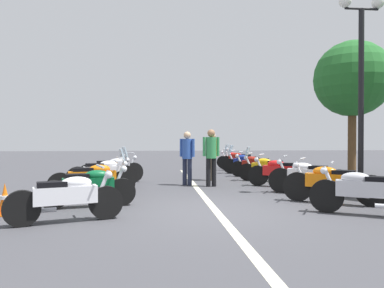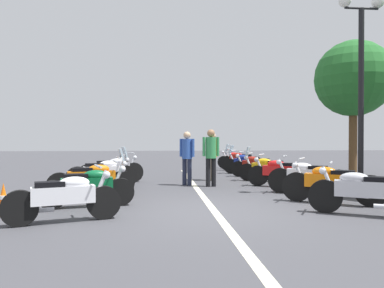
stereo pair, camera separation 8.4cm
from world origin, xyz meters
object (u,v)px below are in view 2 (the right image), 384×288
(motorcycle_right_row_1, at_px, (331,183))
(street_lamp_twin_globe, at_px, (361,60))
(motorcycle_left_row_0, at_px, (65,197))
(motorcycle_right_row_6, at_px, (246,163))
(motorcycle_left_row_1, at_px, (88,186))
(bystander_1, at_px, (211,153))
(motorcycle_right_row_0, at_px, (363,191))
(motorcycle_right_row_3, at_px, (281,172))
(motorcycle_left_row_2, at_px, (93,178))
(motorcycle_right_row_2, at_px, (308,177))
(motorcycle_left_row_4, at_px, (112,169))
(motorcycle_right_row_7, at_px, (241,160))
(motorcycle_right_row_5, at_px, (256,166))
(traffic_cone_1, at_px, (3,200))
(motorcycle_right_row_4, at_px, (268,168))
(motorcycle_left_row_3, at_px, (103,173))
(roadside_tree_1, at_px, (353,79))
(bystander_2, at_px, (187,154))
(motorcycle_right_row_8, at_px, (237,160))
(bystander_0, at_px, (213,152))

(motorcycle_right_row_1, bearing_deg, street_lamp_twin_globe, -106.27)
(motorcycle_left_row_0, distance_m, motorcycle_right_row_6, 9.95)
(motorcycle_right_row_6, height_order, street_lamp_twin_globe, street_lamp_twin_globe)
(motorcycle_left_row_1, xyz_separation_m, motorcycle_right_row_1, (-0.06, -5.35, 0.03))
(motorcycle_left_row_0, relative_size, bystander_1, 1.09)
(motorcycle_right_row_0, bearing_deg, motorcycle_right_row_3, -58.78)
(motorcycle_left_row_2, height_order, bystander_1, bystander_1)
(motorcycle_right_row_1, relative_size, motorcycle_right_row_6, 1.06)
(motorcycle_left_row_1, xyz_separation_m, motorcycle_right_row_2, (1.36, -5.42, 0.02))
(motorcycle_left_row_4, distance_m, motorcycle_right_row_7, 6.84)
(motorcycle_right_row_0, bearing_deg, motorcycle_right_row_5, -59.87)
(traffic_cone_1, bearing_deg, street_lamp_twin_globe, -77.70)
(motorcycle_left_row_1, bearing_deg, motorcycle_left_row_2, 83.26)
(motorcycle_right_row_4, distance_m, motorcycle_right_row_5, 1.46)
(street_lamp_twin_globe, distance_m, bystander_1, 4.85)
(motorcycle_left_row_2, bearing_deg, motorcycle_right_row_0, -41.10)
(motorcycle_left_row_3, distance_m, traffic_cone_1, 3.75)
(motorcycle_left_row_1, relative_size, street_lamp_twin_globe, 0.38)
(motorcycle_right_row_2, height_order, roadside_tree_1, roadside_tree_1)
(motorcycle_right_row_3, bearing_deg, motorcycle_right_row_4, -61.13)
(motorcycle_left_row_2, bearing_deg, motorcycle_left_row_0, -103.60)
(motorcycle_right_row_0, relative_size, bystander_1, 1.06)
(motorcycle_left_row_4, relative_size, motorcycle_right_row_7, 1.11)
(motorcycle_left_row_2, distance_m, motorcycle_right_row_2, 5.58)
(motorcycle_right_row_1, relative_size, traffic_cone_1, 3.17)
(motorcycle_left_row_3, bearing_deg, street_lamp_twin_globe, -31.43)
(motorcycle_right_row_5, relative_size, motorcycle_right_row_6, 1.02)
(motorcycle_left_row_3, distance_m, motorcycle_right_row_0, 6.88)
(motorcycle_right_row_4, xyz_separation_m, motorcycle_right_row_5, (1.46, 0.01, -0.01))
(motorcycle_right_row_0, relative_size, street_lamp_twin_globe, 0.36)
(traffic_cone_1, bearing_deg, bystander_2, -42.61)
(motorcycle_left_row_4, bearing_deg, motorcycle_right_row_3, -40.05)
(motorcycle_right_row_0, bearing_deg, motorcycle_right_row_8, -61.00)
(motorcycle_left_row_1, distance_m, bystander_1, 4.46)
(motorcycle_right_row_0, distance_m, motorcycle_right_row_8, 11.29)
(motorcycle_right_row_7, bearing_deg, motorcycle_right_row_6, 115.48)
(motorcycle_right_row_6, distance_m, motorcycle_right_row_7, 1.56)
(motorcycle_right_row_1, distance_m, traffic_cone_1, 6.84)
(bystander_0, height_order, roadside_tree_1, roadside_tree_1)
(motorcycle_left_row_2, relative_size, bystander_1, 1.21)
(motorcycle_right_row_8, distance_m, traffic_cone_1, 12.61)
(motorcycle_left_row_4, bearing_deg, bystander_0, -15.65)
(motorcycle_left_row_1, distance_m, motorcycle_right_row_4, 6.77)
(motorcycle_right_row_4, bearing_deg, motorcycle_right_row_8, -63.43)
(motorcycle_left_row_1, distance_m, motorcycle_right_row_7, 10.07)
(street_lamp_twin_globe, bearing_deg, bystander_2, 61.23)
(motorcycle_right_row_4, relative_size, roadside_tree_1, 0.36)
(motorcycle_left_row_0, relative_size, motorcycle_left_row_3, 0.96)
(motorcycle_right_row_3, relative_size, motorcycle_right_row_5, 1.01)
(motorcycle_left_row_3, height_order, motorcycle_right_row_6, motorcycle_left_row_3)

